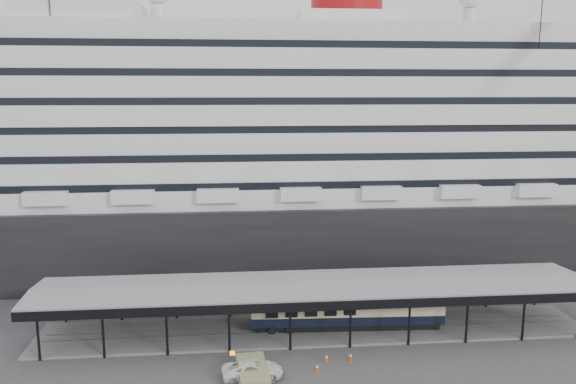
% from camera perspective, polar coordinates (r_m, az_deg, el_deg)
% --- Properties ---
extents(ground, '(200.00, 200.00, 0.00)m').
position_cam_1_polar(ground, '(55.19, 3.44, -16.00)').
color(ground, '#3C3C3E').
rests_on(ground, ground).
extents(cruise_ship, '(130.00, 30.00, 43.90)m').
position_cam_1_polar(cruise_ship, '(81.48, 0.20, 6.01)').
color(cruise_ship, black).
rests_on(cruise_ship, ground).
extents(platform_canopy, '(56.00, 9.18, 5.30)m').
position_cam_1_polar(platform_canopy, '(58.73, 2.72, -11.79)').
color(platform_canopy, slate).
rests_on(platform_canopy, ground).
extents(port_truck, '(5.44, 2.86, 1.46)m').
position_cam_1_polar(port_truck, '(50.69, -3.62, -17.61)').
color(port_truck, white).
rests_on(port_truck, ground).
extents(pullman_carriage, '(19.81, 3.42, 19.36)m').
position_cam_1_polar(pullman_carriage, '(59.27, 6.05, -11.61)').
color(pullman_carriage, black).
rests_on(pullman_carriage, ground).
extents(traffic_cone_left, '(0.49, 0.49, 0.77)m').
position_cam_1_polar(traffic_cone_left, '(51.78, 2.99, -17.40)').
color(traffic_cone_left, red).
rests_on(traffic_cone_left, ground).
extents(traffic_cone_mid, '(0.47, 0.47, 0.80)m').
position_cam_1_polar(traffic_cone_mid, '(53.90, 6.37, -16.26)').
color(traffic_cone_mid, red).
rests_on(traffic_cone_mid, ground).
extents(traffic_cone_right, '(0.49, 0.49, 0.73)m').
position_cam_1_polar(traffic_cone_right, '(53.54, 3.94, -16.45)').
color(traffic_cone_right, '#D8460C').
rests_on(traffic_cone_right, ground).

